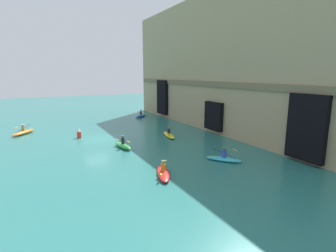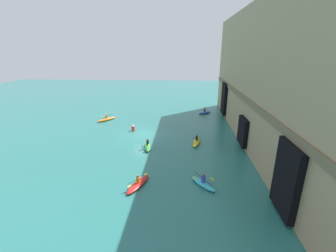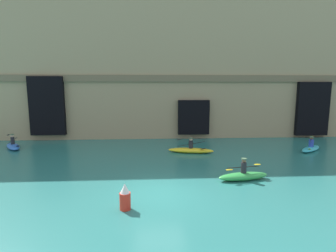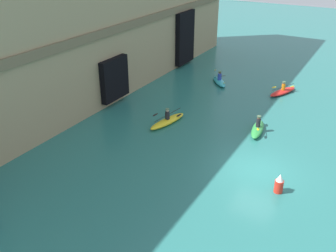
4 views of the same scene
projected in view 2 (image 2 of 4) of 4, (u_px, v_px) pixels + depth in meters
The scene contains 9 objects.
ground_plane at pixel (142, 134), 31.60m from camera, with size 120.00×120.00×0.00m, color #28706B.
cliff_bluff at pixel (277, 79), 25.32m from camera, with size 42.86×6.86×16.36m.
kayak_yellow at pixel (197, 141), 28.60m from camera, with size 3.53×1.43×1.17m.
kayak_green at pixel (148, 146), 27.08m from camera, with size 2.91×1.16×1.21m.
kayak_blue at pixel (205, 112), 41.98m from camera, with size 2.32×2.83×1.19m.
kayak_cyan at pixel (203, 183), 19.61m from camera, with size 2.72×2.41×1.15m.
kayak_red at pixel (138, 184), 19.57m from camera, with size 3.34×1.93×1.06m.
kayak_orange at pixel (107, 119), 37.78m from camera, with size 3.17×2.69×1.19m.
marker_buoy at pixel (133, 127), 32.90m from camera, with size 0.46×0.46×1.11m.
Camera 2 is at (29.25, 5.62, 11.25)m, focal length 24.00 mm.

